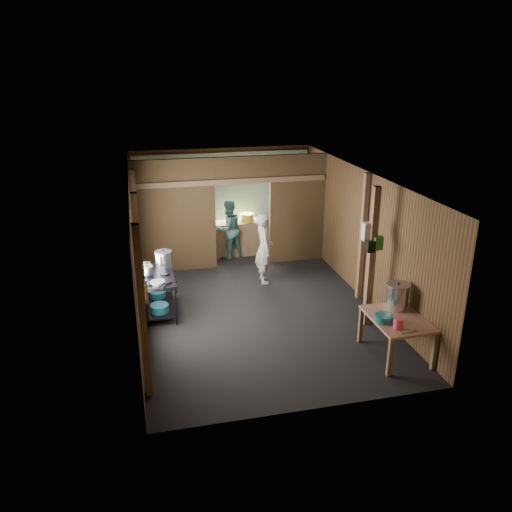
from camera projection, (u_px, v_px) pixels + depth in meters
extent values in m
cube|color=black|center=(254.00, 304.00, 10.42)|extent=(4.50, 7.00, 0.00)
cube|color=#4E4841|center=(254.00, 176.00, 9.52)|extent=(4.50, 7.00, 0.00)
cube|color=brown|center=(223.00, 199.00, 13.16)|extent=(4.50, 0.00, 2.60)
cube|color=brown|center=(314.00, 327.00, 6.78)|extent=(4.50, 0.00, 2.60)
cube|color=brown|center=(134.00, 252.00, 9.48)|extent=(0.00, 7.00, 2.60)
cube|color=brown|center=(362.00, 234.00, 10.46)|extent=(0.00, 7.00, 2.60)
cube|color=brown|center=(175.00, 216.00, 11.69)|extent=(1.85, 0.10, 2.60)
cube|color=brown|center=(297.00, 209.00, 12.32)|extent=(1.35, 0.10, 2.60)
cube|color=brown|center=(242.00, 169.00, 11.68)|extent=(1.30, 0.10, 0.60)
cube|color=#84B1B2|center=(223.00, 202.00, 13.13)|extent=(4.40, 0.06, 2.50)
cube|color=brown|center=(239.00, 238.00, 13.03)|extent=(1.20, 0.50, 0.85)
cylinder|color=silver|center=(233.00, 176.00, 12.92)|extent=(0.20, 0.03, 0.20)
cube|color=brown|center=(143.00, 314.00, 7.13)|extent=(0.10, 0.12, 2.60)
cube|color=brown|center=(139.00, 267.00, 8.77)|extent=(0.10, 0.12, 2.60)
cube|color=brown|center=(137.00, 232.00, 10.59)|extent=(0.10, 0.12, 2.60)
cube|color=brown|center=(363.00, 238.00, 10.26)|extent=(0.10, 0.12, 2.60)
cube|color=brown|center=(371.00, 258.00, 9.19)|extent=(0.12, 0.12, 2.60)
cube|color=brown|center=(232.00, 181.00, 11.67)|extent=(4.40, 0.12, 0.12)
cylinder|color=#959595|center=(135.00, 227.00, 9.74)|extent=(0.03, 0.34, 0.34)
cylinder|color=black|center=(135.00, 226.00, 10.14)|extent=(0.03, 0.30, 0.30)
cube|color=brown|center=(143.00, 293.00, 7.56)|extent=(0.14, 0.80, 0.03)
cylinder|color=silver|center=(143.00, 296.00, 7.31)|extent=(0.07, 0.07, 0.10)
cylinder|color=gold|center=(143.00, 289.00, 7.53)|extent=(0.08, 0.08, 0.10)
cylinder|color=#2A8125|center=(142.00, 283.00, 7.73)|extent=(0.06, 0.06, 0.10)
cube|color=silver|center=(369.00, 231.00, 9.08)|extent=(0.22, 0.15, 0.32)
cube|color=#2A8125|center=(378.00, 243.00, 9.04)|extent=(0.16, 0.12, 0.24)
cube|color=black|center=(371.00, 247.00, 9.01)|extent=(0.14, 0.10, 0.20)
cylinder|color=silver|center=(146.00, 265.00, 10.13)|extent=(0.20, 0.20, 0.11)
cylinder|color=#206D78|center=(159.00, 308.00, 9.73)|extent=(0.35, 0.35, 0.14)
cylinder|color=#206D78|center=(157.00, 294.00, 10.34)|extent=(0.32, 0.32, 0.13)
cylinder|color=#206D78|center=(384.00, 318.00, 8.23)|extent=(0.34, 0.34, 0.11)
cylinder|color=#F84D68|center=(398.00, 323.00, 7.99)|extent=(0.18, 0.18, 0.18)
cube|color=silver|center=(409.00, 332.00, 7.91)|extent=(0.30, 0.07, 0.01)
cylinder|color=gold|center=(247.00, 217.00, 12.89)|extent=(0.35, 0.35, 0.19)
cylinder|color=#D65727|center=(231.00, 219.00, 12.82)|extent=(0.12, 0.12, 0.14)
imported|color=beige|center=(264.00, 248.00, 11.23)|extent=(0.40, 0.59, 1.56)
imported|color=#407B6C|center=(228.00, 229.00, 12.65)|extent=(0.88, 0.81, 1.47)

